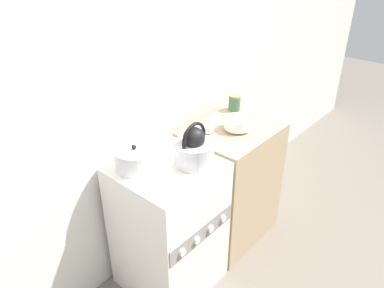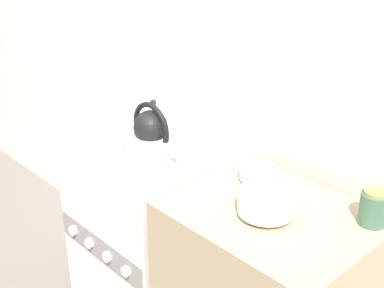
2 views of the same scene
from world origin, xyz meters
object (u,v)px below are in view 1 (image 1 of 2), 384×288
(stove, at_px, (169,227))
(storage_jar, at_px, (234,103))
(small_ceramic_bowl, at_px, (204,127))
(cooking_pot, at_px, (135,158))
(kettle, at_px, (194,149))
(enamel_bowl, at_px, (238,123))

(stove, xyz_separation_m, storage_jar, (0.88, 0.16, 0.51))
(small_ceramic_bowl, height_order, storage_jar, storage_jar)
(stove, distance_m, cooking_pot, 0.54)
(kettle, distance_m, storage_jar, 0.80)
(cooking_pot, xyz_separation_m, small_ceramic_bowl, (0.59, -0.01, -0.03))
(cooking_pot, xyz_separation_m, storage_jar, (1.01, 0.04, -0.00))
(enamel_bowl, distance_m, small_ceramic_bowl, 0.23)
(small_ceramic_bowl, bearing_deg, stove, -166.91)
(cooking_pot, height_order, small_ceramic_bowl, cooking_pot)
(stove, bearing_deg, storage_jar, 10.18)
(enamel_bowl, xyz_separation_m, small_ceramic_bowl, (-0.17, 0.16, -0.02))
(cooking_pot, relative_size, small_ceramic_bowl, 1.80)
(stove, distance_m, enamel_bowl, 0.81)
(stove, relative_size, storage_jar, 7.81)
(stove, height_order, cooking_pot, cooking_pot)
(stove, distance_m, kettle, 0.57)
(enamel_bowl, bearing_deg, kettle, -174.28)
(storage_jar, bearing_deg, cooking_pot, -177.84)
(storage_jar, bearing_deg, small_ceramic_bowl, -173.12)
(stove, bearing_deg, cooking_pot, 136.51)
(stove, distance_m, small_ceramic_bowl, 0.68)
(small_ceramic_bowl, relative_size, storage_jar, 1.11)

